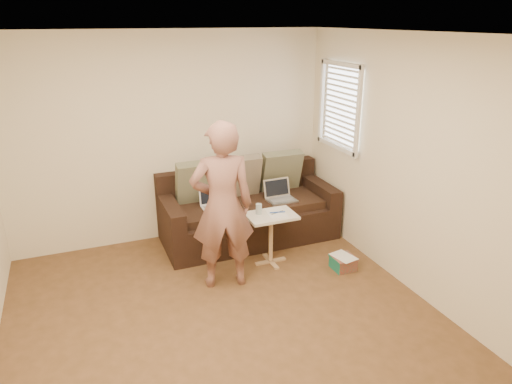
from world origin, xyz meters
The scene contains 17 objects.
floor centered at (0.00, 0.00, 0.00)m, with size 4.50×4.50×0.00m, color #52391E.
ceiling centered at (0.00, 0.00, 2.60)m, with size 4.50×4.50×0.00m, color white.
wall_back centered at (0.00, 2.25, 1.30)m, with size 4.00×4.00×0.00m, color beige.
wall_right centered at (2.00, 0.00, 1.30)m, with size 4.50×4.50×0.00m, color beige.
window_blinds centered at (1.95, 1.50, 1.70)m, with size 0.12×0.88×1.08m, color white, non-canonical shape.
sofa centered at (0.85, 1.77, 0.42)m, with size 2.20×0.95×0.85m, color black, non-canonical shape.
pillow_left centered at (0.25, 1.98, 0.79)m, with size 0.55×0.14×0.55m, color #686C50, non-canonical shape.
pillow_mid centered at (0.80, 1.98, 0.79)m, with size 0.55×0.14×0.55m, color #766B54, non-canonical shape.
pillow_right centered at (1.40, 2.00, 0.79)m, with size 0.55×0.14×0.55m, color #686C50, non-canonical shape.
laptop_silver centered at (1.24, 1.62, 0.52)m, with size 0.36×0.26×0.24m, color #B7BABC, non-canonical shape.
laptop_white centered at (0.37, 1.72, 0.52)m, with size 0.29×0.21×0.21m, color white, non-canonical shape.
person centered at (0.20, 0.84, 0.90)m, with size 0.66×0.45×1.80m, color #894B4D.
side_table centered at (0.85, 1.07, 0.31)m, with size 0.56×0.39×0.61m, color silver, non-canonical shape.
drinking_glass centered at (0.73, 1.14, 0.67)m, with size 0.07×0.07×0.12m, color silver, non-canonical shape.
scissors centered at (0.94, 1.08, 0.62)m, with size 0.18×0.10×0.02m, color silver, non-canonical shape.
paper_on_table centered at (0.92, 1.09, 0.62)m, with size 0.21×0.30×0.00m, color white, non-canonical shape.
striped_box centered at (1.56, 0.61, 0.08)m, with size 0.26×0.26×0.16m, color red, non-canonical shape.
Camera 1 is at (-1.14, -3.40, 2.71)m, focal length 32.80 mm.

